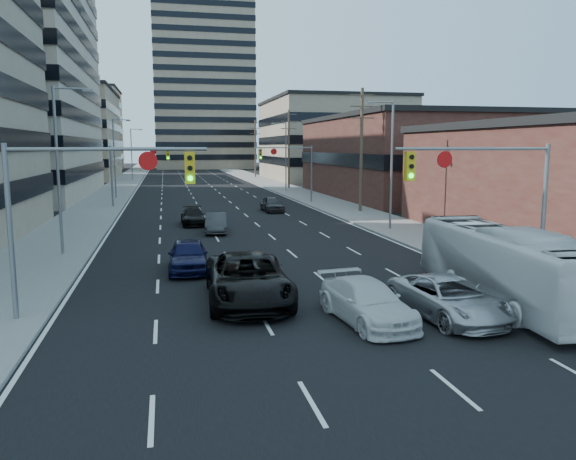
{
  "coord_description": "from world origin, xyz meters",
  "views": [
    {
      "loc": [
        -4.95,
        -11.82,
        5.87
      ],
      "look_at": [
        0.34,
        12.36,
        2.2
      ],
      "focal_mm": 35.0,
      "sensor_mm": 36.0,
      "label": 1
    }
  ],
  "objects_px": {
    "white_van": "(367,302)",
    "sedan_blue": "(188,255)",
    "black_pickup": "(248,279)",
    "silver_suv": "(448,298)",
    "transit_bus": "(505,266)"
  },
  "relations": [
    {
      "from": "black_pickup",
      "to": "silver_suv",
      "type": "height_order",
      "value": "black_pickup"
    },
    {
      "from": "white_van",
      "to": "transit_bus",
      "type": "bearing_deg",
      "value": 3.18
    },
    {
      "from": "transit_bus",
      "to": "black_pickup",
      "type": "bearing_deg",
      "value": 170.73
    },
    {
      "from": "white_van",
      "to": "sedan_blue",
      "type": "relative_size",
      "value": 1.07
    },
    {
      "from": "black_pickup",
      "to": "silver_suv",
      "type": "relative_size",
      "value": 1.27
    },
    {
      "from": "white_van",
      "to": "sedan_blue",
      "type": "distance_m",
      "value": 10.78
    },
    {
      "from": "silver_suv",
      "to": "transit_bus",
      "type": "distance_m",
      "value": 3.29
    },
    {
      "from": "silver_suv",
      "to": "transit_bus",
      "type": "height_order",
      "value": "transit_bus"
    },
    {
      "from": "black_pickup",
      "to": "white_van",
      "type": "bearing_deg",
      "value": -39.6
    },
    {
      "from": "silver_suv",
      "to": "black_pickup",
      "type": "bearing_deg",
      "value": 145.3
    },
    {
      "from": "silver_suv",
      "to": "transit_bus",
      "type": "bearing_deg",
      "value": 16.01
    },
    {
      "from": "white_van",
      "to": "transit_bus",
      "type": "height_order",
      "value": "transit_bus"
    },
    {
      "from": "black_pickup",
      "to": "transit_bus",
      "type": "relative_size",
      "value": 0.63
    },
    {
      "from": "white_van",
      "to": "silver_suv",
      "type": "relative_size",
      "value": 0.94
    },
    {
      "from": "silver_suv",
      "to": "transit_bus",
      "type": "xyz_separation_m",
      "value": [
        2.96,
        1.23,
        0.74
      ]
    }
  ]
}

